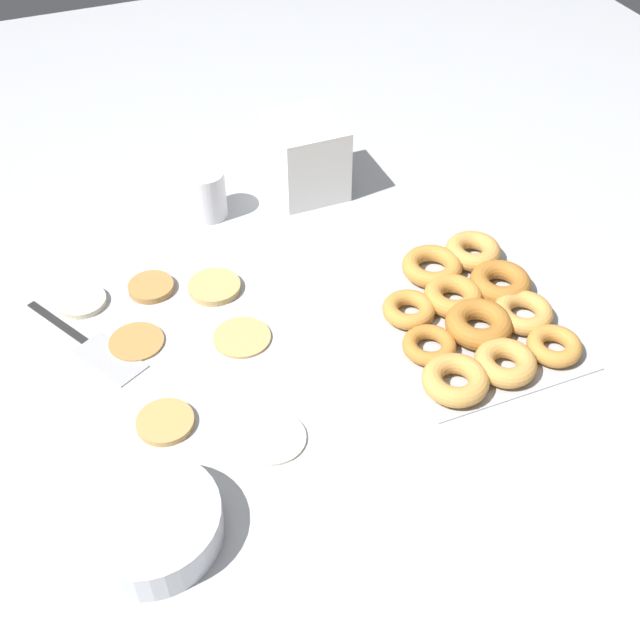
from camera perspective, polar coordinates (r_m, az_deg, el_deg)
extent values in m
plane|color=#B2B5BA|center=(1.38, -5.66, -1.10)|extent=(3.00, 3.00, 0.00)
cylinder|color=#B27F42|center=(1.49, -11.92, 2.30)|extent=(0.08, 0.08, 0.01)
cylinder|color=#B27F42|center=(1.39, -12.94, -1.45)|extent=(0.09, 0.09, 0.01)
cylinder|color=tan|center=(1.26, -10.94, -7.14)|extent=(0.09, 0.09, 0.01)
cylinder|color=tan|center=(1.37, -5.55, -1.16)|extent=(0.10, 0.10, 0.01)
cylinder|color=beige|center=(1.49, -16.58, 1.29)|extent=(0.09, 0.09, 0.01)
cylinder|color=beige|center=(1.22, -3.34, -8.31)|extent=(0.10, 0.10, 0.01)
cylinder|color=tan|center=(1.47, -7.51, 2.35)|extent=(0.10, 0.10, 0.01)
cube|color=#ADAFB5|center=(1.42, 10.21, 0.11)|extent=(0.38, 0.31, 0.01)
torus|color=#C68438|center=(1.38, 16.32, -1.78)|extent=(0.09, 0.09, 0.03)
torus|color=#D19347|center=(1.43, 14.25, 0.53)|extent=(0.10, 0.10, 0.03)
torus|color=#AD6B28|center=(1.47, 12.70, 2.62)|extent=(0.11, 0.11, 0.04)
torus|color=#D19347|center=(1.54, 10.82, 4.84)|extent=(0.10, 0.10, 0.03)
torus|color=#D19347|center=(1.33, 13.05, -2.98)|extent=(0.10, 0.10, 0.03)
torus|color=#AD6B28|center=(1.38, 11.22, -0.28)|extent=(0.11, 0.11, 0.04)
torus|color=#C68438|center=(1.43, 9.45, 1.69)|extent=(0.10, 0.10, 0.03)
torus|color=#C68438|center=(1.49, 7.97, 3.80)|extent=(0.11, 0.11, 0.03)
torus|color=#D19347|center=(1.29, 9.61, -4.23)|extent=(0.11, 0.11, 0.03)
torus|color=#B7752D|center=(1.34, 7.78, -1.79)|extent=(0.09, 0.09, 0.03)
torus|color=#C68438|center=(1.40, 6.33, 0.75)|extent=(0.09, 0.09, 0.03)
cylinder|color=white|center=(1.13, -12.05, -13.99)|extent=(0.20, 0.20, 0.05)
cube|color=white|center=(1.71, -0.96, 9.71)|extent=(0.16, 0.14, 0.03)
cube|color=white|center=(1.70, -0.97, 10.44)|extent=(0.16, 0.14, 0.03)
cube|color=white|center=(1.68, -0.98, 11.18)|extent=(0.16, 0.14, 0.03)
cube|color=white|center=(1.67, -0.99, 11.94)|extent=(0.16, 0.14, 0.03)
cube|color=white|center=(1.66, -1.00, 12.70)|extent=(0.16, 0.14, 0.03)
cube|color=white|center=(1.64, -1.01, 13.48)|extent=(0.16, 0.14, 0.03)
cylinder|color=white|center=(1.63, -8.11, 8.87)|extent=(0.08, 0.08, 0.10)
cube|color=black|center=(1.47, -18.18, -0.12)|extent=(0.14, 0.09, 0.01)
cube|color=#A8A8AD|center=(1.37, -14.72, -2.66)|extent=(0.14, 0.11, 0.01)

